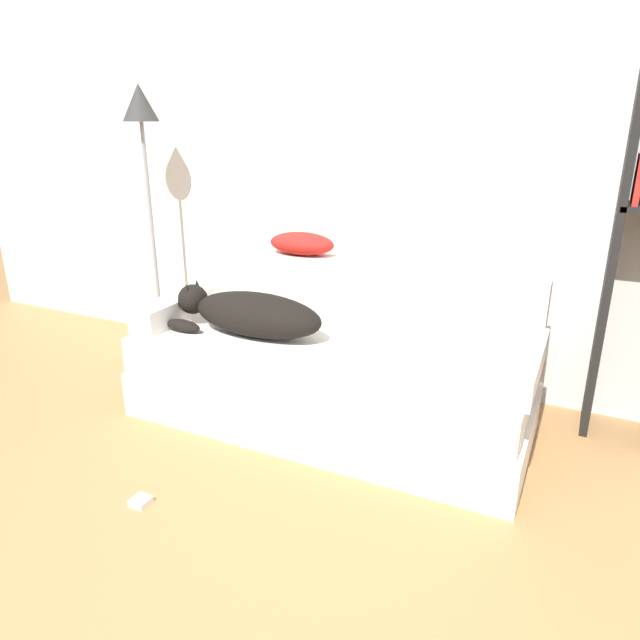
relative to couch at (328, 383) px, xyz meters
name	(u,v)px	position (x,y,z in m)	size (l,w,h in m)	color
wall_back	(426,139)	(0.23, 0.69, 1.14)	(7.00, 0.06, 2.70)	silver
couch	(328,383)	(0.00, 0.00, 0.00)	(1.94, 0.83, 0.42)	silver
couch_backrest	(356,292)	(0.00, 0.34, 0.38)	(1.90, 0.15, 0.34)	silver
couch_arm_left	(180,307)	(-0.89, -0.01, 0.28)	(0.15, 0.64, 0.13)	silver
couch_arm_right	(522,364)	(0.89, -0.01, 0.28)	(0.15, 0.64, 0.13)	silver
dog	(250,313)	(-0.41, -0.06, 0.32)	(0.83, 0.30, 0.23)	black
laptop	(370,350)	(0.22, -0.02, 0.22)	(0.33, 0.22, 0.02)	#B7B7BC
throw_pillow	(302,244)	(-0.32, 0.34, 0.61)	(0.37, 0.21, 0.12)	red
floor_lamp	(144,145)	(-1.39, 0.39, 1.10)	(0.24, 0.24, 1.64)	gray
power_adapter	(141,501)	(-0.39, -0.94, -0.19)	(0.07, 0.07, 0.02)	silver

